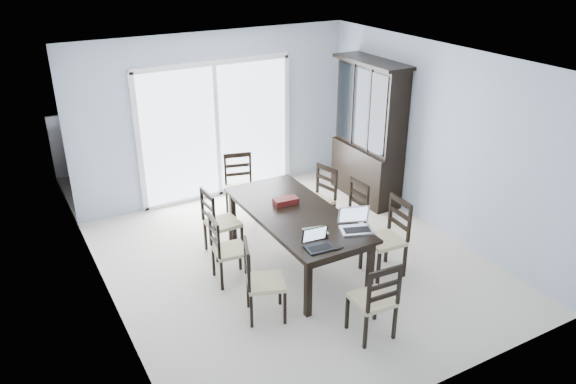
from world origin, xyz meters
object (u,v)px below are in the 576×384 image
chair_left_mid (223,243)px  chair_right_near (391,229)px  laptop_dark (320,244)px  dining_table (296,217)px  chair_right_mid (353,207)px  chair_left_far (216,216)px  cell_phone (339,248)px  chair_right_far (321,192)px  chair_left_near (257,273)px  china_hutch (369,133)px  laptop_silver (357,226)px  chair_end_near (378,294)px  hot_tub (142,154)px  game_box (286,201)px  chair_end_far (239,179)px

chair_left_mid → chair_right_near: bearing=73.4°
chair_left_mid → laptop_dark: bearing=42.9°
dining_table → chair_right_mid: bearing=6.7°
chair_left_far → cell_phone: size_ratio=11.07×
dining_table → chair_right_far: chair_right_far is taller
chair_left_near → chair_left_far: bearing=-165.2°
china_hutch → chair_left_near: (-2.93, -1.99, -0.51)m
chair_left_far → laptop_silver: size_ratio=2.46×
chair_left_mid → chair_right_mid: size_ratio=0.99×
dining_table → chair_end_near: size_ratio=2.09×
china_hutch → chair_right_far: china_hutch is taller
cell_phone → dining_table: bearing=79.4°
chair_left_far → hot_tub: chair_left_far is taller
chair_right_mid → chair_right_far: 0.61m
cell_phone → hot_tub: bearing=92.2°
chair_left_far → cell_phone: (0.75, -1.72, 0.19)m
chair_left_mid → hot_tub: (0.01, 3.50, -0.04)m
chair_left_near → chair_end_near: bearing=63.7°
china_hutch → chair_left_far: 2.89m
chair_right_mid → chair_end_near: chair_end_near is taller
china_hutch → laptop_silver: china_hutch is taller
chair_left_mid → game_box: size_ratio=3.28×
chair_end_far → laptop_silver: size_ratio=2.53×
china_hutch → laptop_silver: bearing=-129.4°
chair_left_far → chair_end_near: 2.52m
chair_right_mid → chair_right_far: (-0.12, 0.60, 0.01)m
chair_right_mid → chair_end_far: 1.80m
chair_right_far → hot_tub: 3.37m
game_box → hot_tub: (-0.94, 3.33, -0.29)m
chair_right_near → chair_left_mid: bearing=70.7°
dining_table → laptop_silver: size_ratio=5.06×
chair_right_near → chair_right_mid: chair_right_near is taller
chair_left_near → laptop_dark: bearing=97.2°
hot_tub → chair_end_far: bearing=-64.9°
chair_left_near → chair_end_near: chair_left_near is taller
chair_end_near → laptop_dark: (-0.21, 0.78, 0.24)m
chair_end_near → laptop_dark: chair_end_near is taller
chair_left_near → chair_left_far: 1.47m
dining_table → chair_end_near: chair_end_near is taller
chair_right_far → chair_end_far: size_ratio=0.96×
dining_table → cell_phone: size_ratio=22.76×
chair_end_near → game_box: (0.01, 1.94, 0.23)m
chair_left_near → laptop_silver: size_ratio=2.45×
chair_right_near → cell_phone: size_ratio=11.73×
chair_left_mid → laptop_silver: 1.59m
china_hutch → chair_left_mid: bearing=-158.6°
china_hutch → chair_left_near: 3.58m
chair_right_near → laptop_silver: chair_right_near is taller
chair_right_near → laptop_dark: chair_right_near is taller
laptop_silver → chair_left_far: bearing=147.6°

